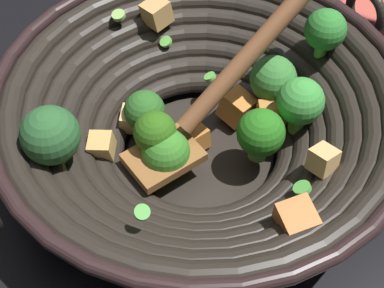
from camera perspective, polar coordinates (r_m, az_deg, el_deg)
name	(u,v)px	position (r m, az deg, el deg)	size (l,w,h in m)	color
ground_plane	(200,157)	(0.60, 0.84, -1.29)	(4.00, 4.00, 0.00)	black
wok	(202,115)	(0.55, 0.97, 2.88)	(0.44, 0.40, 0.20)	black
prep_bowl	(374,7)	(0.78, 17.70, 12.93)	(0.10, 0.10, 0.05)	#D15647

